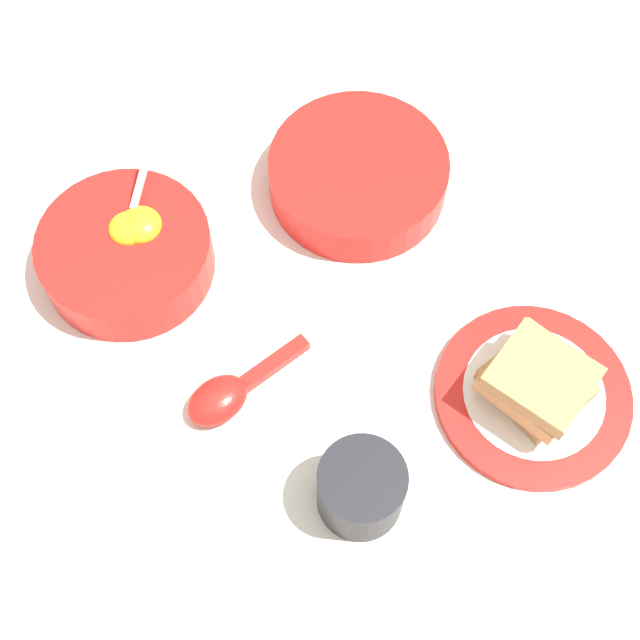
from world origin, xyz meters
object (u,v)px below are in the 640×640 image
toast_sandwich (534,380)px  drinking_cup (357,488)px  congee_bowl (356,174)px  egg_bowl (122,251)px  soup_spoon (222,394)px  toast_plate (529,395)px

toast_sandwich → drinking_cup: bearing=-54.7°
congee_bowl → drinking_cup: size_ratio=2.43×
egg_bowl → congee_bowl: egg_bowl is taller
soup_spoon → toast_plate: bearing=94.6°
toast_plate → congee_bowl: (-0.22, -0.17, 0.02)m
toast_plate → toast_sandwich: toast_sandwich is taller
soup_spoon → drinking_cup: (0.09, 0.13, 0.02)m
toast_sandwich → soup_spoon: (0.02, -0.28, -0.03)m
toast_plate → toast_sandwich: 0.03m
toast_sandwich → soup_spoon: toast_sandwich is taller
egg_bowl → toast_sandwich: bearing=73.9°
toast_plate → drinking_cup: 0.19m
toast_sandwich → toast_plate: bearing=99.9°
toast_plate → congee_bowl: size_ratio=0.99×
egg_bowl → drinking_cup: egg_bowl is taller
toast_sandwich → drinking_cup: 0.19m
egg_bowl → soup_spoon: (0.14, 0.11, -0.02)m
congee_bowl → drinking_cup: 0.33m
toast_plate → drinking_cup: drinking_cup is taller
egg_bowl → toast_plate: 0.41m
egg_bowl → toast_sandwich: (0.11, 0.39, 0.01)m
toast_sandwich → drinking_cup: size_ratio=1.59×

